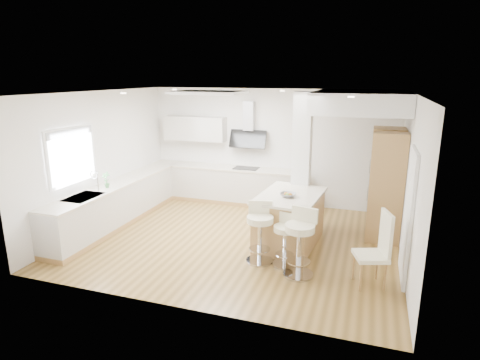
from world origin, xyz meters
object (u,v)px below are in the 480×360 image
at_px(bar_stool_c, 300,239).
at_px(peninsula, 290,219).
at_px(dining_chair, 378,247).
at_px(bar_stool_b, 285,237).
at_px(bar_stool_a, 260,229).

bearing_deg(bar_stool_c, peninsula, 122.25).
bearing_deg(dining_chair, bar_stool_b, 152.74).
height_order(bar_stool_a, bar_stool_c, bar_stool_c).
bearing_deg(bar_stool_c, bar_stool_b, 150.19).
height_order(peninsula, bar_stool_c, bar_stool_c).
height_order(peninsula, bar_stool_b, peninsula).
bearing_deg(dining_chair, peninsula, 125.71).
relative_size(peninsula, dining_chair, 1.44).
bearing_deg(bar_stool_b, bar_stool_a, -167.56).
bearing_deg(bar_stool_b, peninsula, 110.65).
distance_m(bar_stool_c, dining_chair, 1.17).
xyz_separation_m(peninsula, bar_stool_b, (0.11, -0.90, 0.01)).
relative_size(bar_stool_a, dining_chair, 0.89).
relative_size(peninsula, bar_stool_c, 1.55).
bearing_deg(bar_stool_a, bar_stool_c, -34.87).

